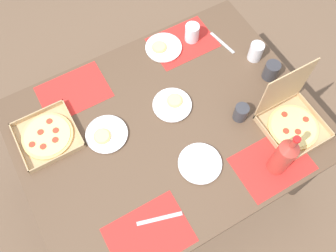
% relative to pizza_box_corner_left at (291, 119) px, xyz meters
% --- Properties ---
extents(ground_plane, '(6.00, 6.00, 0.00)m').
position_rel_pizza_box_corner_left_xyz_m(ground_plane, '(-0.54, 0.29, -0.83)').
color(ground_plane, brown).
extents(dining_table, '(1.50, 1.15, 0.78)m').
position_rel_pizza_box_corner_left_xyz_m(dining_table, '(-0.54, 0.29, -0.15)').
color(dining_table, '#3F3328').
rests_on(dining_table, ground_plane).
extents(placemat_near_left, '(0.36, 0.26, 0.00)m').
position_rel_pizza_box_corner_left_xyz_m(placemat_near_left, '(-0.88, -0.14, -0.05)').
color(placemat_near_left, red).
rests_on(placemat_near_left, dining_table).
extents(placemat_near_right, '(0.36, 0.26, 0.00)m').
position_rel_pizza_box_corner_left_xyz_m(placemat_near_right, '(-0.20, -0.14, -0.05)').
color(placemat_near_right, red).
rests_on(placemat_near_right, dining_table).
extents(placemat_far_left, '(0.36, 0.26, 0.00)m').
position_rel_pizza_box_corner_left_xyz_m(placemat_far_left, '(-0.88, 0.71, -0.05)').
color(placemat_far_left, red).
rests_on(placemat_far_left, dining_table).
extents(placemat_far_right, '(0.36, 0.26, 0.00)m').
position_rel_pizza_box_corner_left_xyz_m(placemat_far_right, '(-0.20, 0.71, -0.05)').
color(placemat_far_right, red).
rests_on(placemat_far_right, dining_table).
extents(pizza_box_corner_left, '(0.29, 0.29, 0.32)m').
position_rel_pizza_box_corner_left_xyz_m(pizza_box_corner_left, '(0.00, 0.00, 0.00)').
color(pizza_box_corner_left, tan).
rests_on(pizza_box_corner_left, dining_table).
extents(pizza_box_edge_far, '(0.29, 0.29, 0.04)m').
position_rel_pizza_box_corner_left_xyz_m(pizza_box_edge_far, '(-1.09, 0.53, -0.04)').
color(pizza_box_edge_far, tan).
rests_on(pizza_box_edge_far, dining_table).
extents(plate_far_left, '(0.21, 0.21, 0.02)m').
position_rel_pizza_box_corner_left_xyz_m(plate_far_left, '(-0.51, 0.03, -0.04)').
color(plate_far_left, white).
rests_on(plate_far_left, dining_table).
extents(plate_near_right, '(0.21, 0.21, 0.03)m').
position_rel_pizza_box_corner_left_xyz_m(plate_near_right, '(-0.84, 0.40, -0.04)').
color(plate_near_right, white).
rests_on(plate_near_right, dining_table).
extents(plate_middle, '(0.20, 0.20, 0.03)m').
position_rel_pizza_box_corner_left_xyz_m(plate_middle, '(-0.46, 0.38, -0.04)').
color(plate_middle, white).
rests_on(plate_middle, dining_table).
extents(plate_far_right, '(0.21, 0.21, 0.03)m').
position_rel_pizza_box_corner_left_xyz_m(plate_far_right, '(-0.32, 0.73, -0.04)').
color(plate_far_right, white).
rests_on(plate_far_right, dining_table).
extents(soda_bottle, '(0.09, 0.09, 0.32)m').
position_rel_pizza_box_corner_left_xyz_m(soda_bottle, '(-0.20, -0.16, 0.08)').
color(soda_bottle, '#B2382D').
rests_on(soda_bottle, dining_table).
extents(cup_clear_left, '(0.08, 0.08, 0.10)m').
position_rel_pizza_box_corner_left_xyz_m(cup_clear_left, '(0.09, 0.28, 0.00)').
color(cup_clear_left, '#333338').
rests_on(cup_clear_left, dining_table).
extents(cup_dark, '(0.07, 0.07, 0.10)m').
position_rel_pizza_box_corner_left_xyz_m(cup_dark, '(-0.20, 0.15, -0.00)').
color(cup_dark, '#333338').
rests_on(cup_dark, dining_table).
extents(cup_spare, '(0.08, 0.08, 0.11)m').
position_rel_pizza_box_corner_left_xyz_m(cup_spare, '(0.09, 0.43, 0.00)').
color(cup_spare, silver).
rests_on(cup_spare, dining_table).
extents(cup_red, '(0.08, 0.08, 0.11)m').
position_rel_pizza_box_corner_left_xyz_m(cup_red, '(-0.15, 0.71, 0.00)').
color(cup_red, silver).
rests_on(cup_red, dining_table).
extents(fork_by_far_right, '(0.05, 0.19, 0.00)m').
position_rel_pizza_box_corner_left_xyz_m(fork_by_far_right, '(-0.01, 0.60, -0.05)').
color(fork_by_far_right, '#B7B7BC').
rests_on(fork_by_far_right, dining_table).
extents(knife_by_near_left, '(0.21, 0.08, 0.00)m').
position_rel_pizza_box_corner_left_xyz_m(knife_by_near_left, '(-0.81, -0.10, -0.05)').
color(knife_by_near_left, '#B7B7BC').
rests_on(knife_by_near_left, dining_table).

